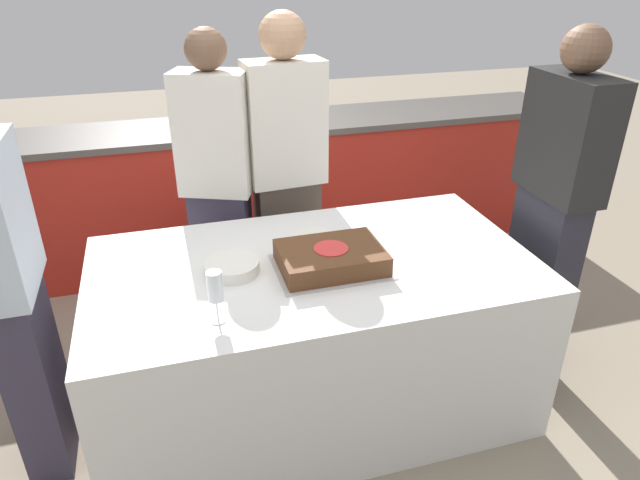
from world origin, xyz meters
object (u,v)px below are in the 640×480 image
object	(u,v)px
wine_glass	(215,288)
person_seated_right	(553,209)
person_seated_left	(11,291)
plate_stack	(232,267)
person_standing_back	(218,188)
cake	(331,258)
person_cutting_cake	(286,174)

from	to	relation	value
wine_glass	person_seated_right	bearing A→B (deg)	11.11
wine_glass	person_seated_left	size ratio (longest dim) A/B	0.13
plate_stack	person_standing_back	size ratio (longest dim) A/B	0.14
person_seated_right	person_seated_left	bearing A→B (deg)	-90.00
cake	person_cutting_cake	distance (m)	0.79
cake	person_seated_left	distance (m)	1.20
plate_stack	wine_glass	bearing A→B (deg)	-107.11
person_standing_back	person_cutting_cake	bearing A→B (deg)	-157.49
cake	plate_stack	world-z (taller)	cake
plate_stack	person_cutting_cake	world-z (taller)	person_cutting_cake
person_cutting_cake	person_standing_back	size ratio (longest dim) A/B	1.04
person_standing_back	plate_stack	bearing A→B (deg)	109.61
person_seated_right	person_standing_back	bearing A→B (deg)	-116.65
cake	wine_glass	size ratio (longest dim) A/B	2.31
person_seated_left	person_seated_right	world-z (taller)	person_seated_right
wine_glass	person_standing_back	bearing A→B (deg)	82.55
cake	person_seated_right	bearing A→B (deg)	3.24
cake	wine_glass	world-z (taller)	wine_glass
wine_glass	person_standing_back	size ratio (longest dim) A/B	0.12
plate_stack	person_cutting_cake	bearing A→B (deg)	61.10
cake	wine_glass	distance (m)	0.56
wine_glass	person_seated_right	size ratio (longest dim) A/B	0.12
person_seated_left	person_seated_right	bearing A→B (deg)	-90.00
wine_glass	person_seated_right	distance (m)	1.61
wine_glass	person_seated_left	xyz separation A→B (m)	(-0.71, 0.31, -0.08)
wine_glass	person_standing_back	xyz separation A→B (m)	(0.14, 1.03, -0.05)
cake	plate_stack	xyz separation A→B (m)	(-0.39, 0.07, -0.02)
plate_stack	person_seated_left	world-z (taller)	person_seated_left
cake	person_cutting_cake	bearing A→B (deg)	90.00
person_seated_left	person_standing_back	world-z (taller)	person_standing_back
cake	person_seated_left	size ratio (longest dim) A/B	0.29
cake	person_seated_right	distance (m)	1.09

